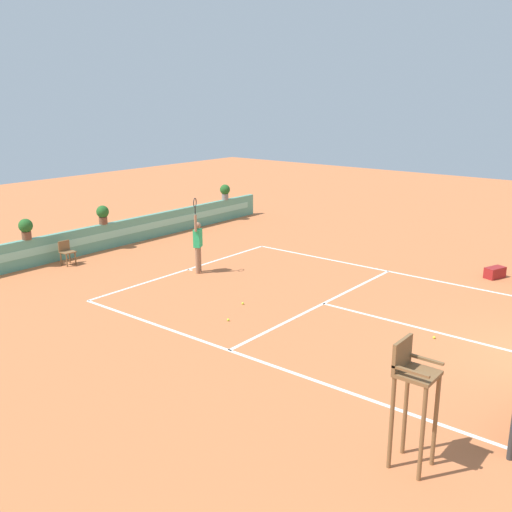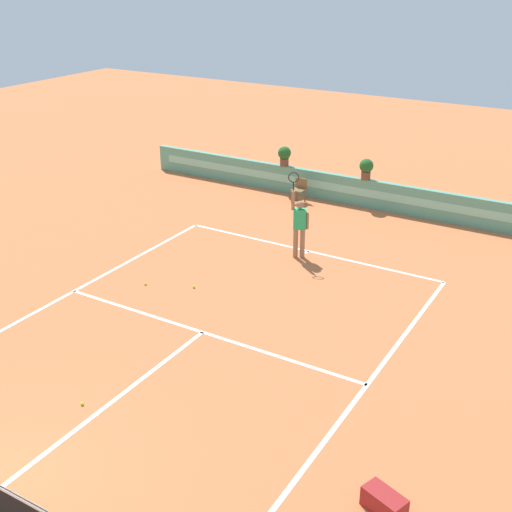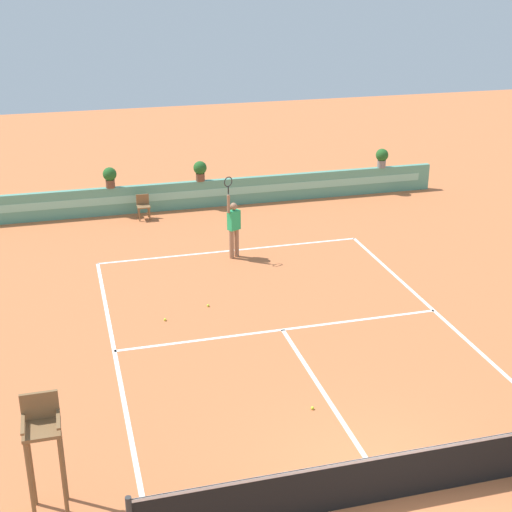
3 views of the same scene
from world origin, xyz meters
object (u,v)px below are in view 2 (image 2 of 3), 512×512
Objects in this scene: tennis_player at (299,224)px; potted_plant_centre at (366,168)px; tennis_ball_mid_court at (194,287)px; potted_plant_left at (284,155)px; gear_bag at (384,502)px; tennis_ball_near_baseline at (145,284)px; tennis_ball_by_sideline at (82,404)px; ball_kid_chair at (299,189)px.

potted_plant_centre is (-0.03, 5.04, 0.36)m from tennis_player.
potted_plant_left is (-1.76, 8.23, 1.38)m from tennis_ball_mid_court.
gear_bag is 0.97× the size of potted_plant_left.
potted_plant_centre is 3.20m from potted_plant_left.
potted_plant_left is (-0.54, 8.74, 1.38)m from tennis_ball_near_baseline.
gear_bag is 6.07m from tennis_ball_by_sideline.
potted_plant_centre is (-5.69, 13.05, 1.23)m from gear_bag.
tennis_ball_near_baseline is at bearing -106.92° from potted_plant_centre.
tennis_player is (2.21, -4.31, 0.57)m from ball_kid_chair.
ball_kid_chair is 12.50× the size of tennis_ball_mid_court.
tennis_ball_mid_court is 8.47m from potted_plant_centre.
tennis_ball_mid_court is at bearing -99.95° from potted_plant_centre.
tennis_player reaches higher than tennis_ball_by_sideline.
tennis_ball_near_baseline is (-2.69, -3.70, -1.02)m from tennis_player.
tennis_ball_by_sideline is 0.09× the size of potted_plant_centre.
tennis_ball_by_sideline is at bearing -81.88° from ball_kid_chair.
potted_plant_left is (-8.89, 13.05, 1.23)m from gear_bag.
potted_plant_centre is at bearing 18.55° from ball_kid_chair.
tennis_ball_mid_court is 0.09× the size of potted_plant_centre.
potted_plant_centre and potted_plant_left have the same top height.
tennis_ball_by_sideline is (2.30, -4.73, 0.00)m from tennis_ball_near_baseline.
potted_plant_left reaches higher than tennis_ball_near_baseline.
gear_bag reaches higher than tennis_ball_by_sideline.
ball_kid_chair is 4.88m from tennis_player.
potted_plant_left reaches higher than gear_bag.
tennis_ball_mid_court is at bearing -84.38° from ball_kid_chair.
tennis_ball_near_baseline is 1.00× the size of tennis_ball_by_sideline.
tennis_ball_near_baseline and tennis_ball_mid_court have the same top height.
tennis_player is 38.01× the size of tennis_ball_near_baseline.
ball_kid_chair is 2.48m from potted_plant_centre.
potted_plant_centre is at bearing 80.05° from tennis_ball_mid_court.
tennis_player is at bearing 54.03° from tennis_ball_near_baseline.
tennis_player reaches higher than potted_plant_left.
potted_plant_centre reaches higher than ball_kid_chair.
tennis_ball_near_baseline is at bearing -93.42° from ball_kid_chair.
ball_kid_chair is 0.33× the size of tennis_player.
gear_bag is at bearing -54.72° from tennis_player.
potted_plant_centre reaches higher than tennis_ball_near_baseline.
potted_plant_left reaches higher than tennis_ball_by_sideline.
tennis_player is 8.50m from tennis_ball_by_sideline.
ball_kid_chair is 8.04m from tennis_ball_near_baseline.
gear_bag is 10.29× the size of tennis_ball_by_sideline.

